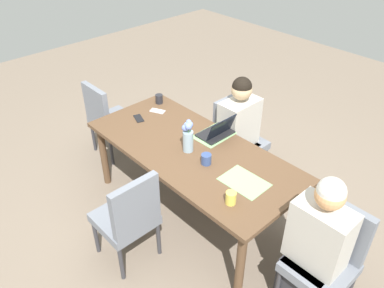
% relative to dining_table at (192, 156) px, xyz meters
% --- Properties ---
extents(ground_plane, '(10.00, 10.00, 0.00)m').
position_rel_dining_table_xyz_m(ground_plane, '(0.00, 0.00, -0.66)').
color(ground_plane, '#756656').
extents(dining_table, '(2.03, 0.91, 0.74)m').
position_rel_dining_table_xyz_m(dining_table, '(0.00, 0.00, 0.00)').
color(dining_table, brown).
rests_on(dining_table, ground_plane).
extents(chair_head_left_left_near, '(0.44, 0.44, 0.90)m').
position_rel_dining_table_xyz_m(chair_head_left_left_near, '(-1.36, -0.06, -0.16)').
color(chair_head_left_left_near, slate).
rests_on(chair_head_left_left_near, ground_plane).
extents(person_head_left_left_near, '(0.40, 0.36, 1.19)m').
position_rel_dining_table_xyz_m(person_head_left_left_near, '(-1.30, 0.02, -0.14)').
color(person_head_left_left_near, '#2D2D33').
rests_on(person_head_left_left_near, ground_plane).
extents(chair_near_left_mid, '(0.44, 0.44, 0.90)m').
position_rel_dining_table_xyz_m(chair_near_left_mid, '(0.12, -0.74, -0.16)').
color(chair_near_left_mid, slate).
rests_on(chair_near_left_mid, ground_plane).
extents(person_near_left_mid, '(0.36, 0.40, 1.19)m').
position_rel_dining_table_xyz_m(person_near_left_mid, '(0.05, -0.68, -0.14)').
color(person_near_left_mid, '#2D2D33').
rests_on(person_near_left_mid, ground_plane).
extents(chair_head_right_left_far, '(0.44, 0.44, 0.90)m').
position_rel_dining_table_xyz_m(chair_head_right_left_far, '(1.35, 0.04, -0.16)').
color(chair_head_right_left_far, slate).
rests_on(chair_head_right_left_far, ground_plane).
extents(chair_far_right_near, '(0.44, 0.44, 0.90)m').
position_rel_dining_table_xyz_m(chair_far_right_near, '(-0.08, 0.76, -0.16)').
color(chair_far_right_near, slate).
rests_on(chair_far_right_near, ground_plane).
extents(flower_vase, '(0.10, 0.10, 0.30)m').
position_rel_dining_table_xyz_m(flower_vase, '(0.00, 0.04, 0.23)').
color(flower_vase, '#8EA8B7').
rests_on(flower_vase, dining_table).
extents(placemat_head_left_left_near, '(0.37, 0.27, 0.00)m').
position_rel_dining_table_xyz_m(placemat_head_left_left_near, '(-0.61, 0.01, 0.08)').
color(placemat_head_left_left_near, '#7FAD70').
rests_on(placemat_head_left_left_near, dining_table).
extents(placemat_near_left_mid, '(0.27, 0.37, 0.00)m').
position_rel_dining_table_xyz_m(placemat_near_left_mid, '(0.02, -0.30, 0.08)').
color(placemat_near_left_mid, '#7FAD70').
rests_on(placemat_near_left_mid, dining_table).
extents(laptop_near_left_mid, '(0.22, 0.32, 0.20)m').
position_rel_dining_table_xyz_m(laptop_near_left_mid, '(-0.00, -0.31, 0.12)').
color(laptop_near_left_mid, black).
rests_on(laptop_near_left_mid, dining_table).
extents(coffee_mug_near_left, '(0.09, 0.09, 0.09)m').
position_rel_dining_table_xyz_m(coffee_mug_near_left, '(-0.24, 0.06, 0.12)').
color(coffee_mug_near_left, '#33477A').
rests_on(coffee_mug_near_left, dining_table).
extents(coffee_mug_near_right, '(0.08, 0.08, 0.10)m').
position_rel_dining_table_xyz_m(coffee_mug_near_right, '(-0.70, 0.26, 0.13)').
color(coffee_mug_near_right, '#DBC64C').
rests_on(coffee_mug_near_right, dining_table).
extents(coffee_mug_centre_left, '(0.08, 0.08, 0.10)m').
position_rel_dining_table_xyz_m(coffee_mug_centre_left, '(0.85, -0.32, 0.13)').
color(coffee_mug_centre_left, '#232328').
rests_on(coffee_mug_centre_left, dining_table).
extents(phone_black, '(0.17, 0.12, 0.01)m').
position_rel_dining_table_xyz_m(phone_black, '(0.74, 0.04, 0.08)').
color(phone_black, black).
rests_on(phone_black, dining_table).
extents(phone_silver, '(0.17, 0.13, 0.01)m').
position_rel_dining_table_xyz_m(phone_silver, '(0.72, -0.19, 0.08)').
color(phone_silver, silver).
rests_on(phone_silver, dining_table).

